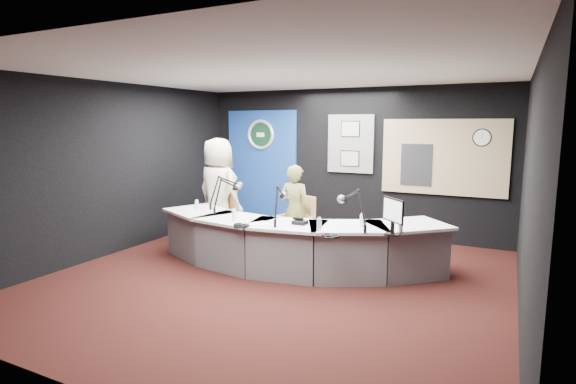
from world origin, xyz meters
The scene contains 33 objects.
ground centered at (0.00, 0.00, 0.00)m, with size 6.00×6.00×0.00m, color black.
ceiling centered at (0.00, 0.00, 2.80)m, with size 6.00×6.00×0.02m, color silver.
wall_back centered at (0.00, 3.00, 1.40)m, with size 6.00×0.02×2.80m, color black.
wall_front centered at (0.00, -3.00, 1.40)m, with size 6.00×0.02×2.80m, color black.
wall_left centered at (-3.00, 0.00, 1.40)m, with size 0.02×6.00×2.80m, color black.
wall_right centered at (3.00, 0.00, 1.40)m, with size 0.02×6.00×2.80m, color black.
broadcast_desk centered at (-0.05, 0.55, 0.38)m, with size 4.50×1.90×0.75m, color silver, non-canonical shape.
backdrop_panel centered at (-1.90, 2.97, 1.25)m, with size 1.60×0.05×2.30m, color navy.
agency_seal centered at (-1.90, 2.93, 1.90)m, with size 0.63×0.63×0.07m, color silver.
seal_center centered at (-1.90, 2.94, 1.90)m, with size 0.48×0.48×0.01m, color black.
pinboard centered at (0.05, 2.97, 1.75)m, with size 0.90×0.04×1.10m, color slate.
framed_photo_upper centered at (0.05, 2.94, 2.03)m, with size 0.34×0.02×0.27m, color gray.
framed_photo_lower centered at (0.05, 2.94, 1.47)m, with size 0.34×0.02×0.27m, color gray.
booth_window_frame centered at (1.75, 2.97, 1.55)m, with size 2.12×0.06×1.32m, color #9F8863.
booth_glow centered at (1.75, 2.96, 1.55)m, with size 2.00×0.02×1.20m, color beige.
equipment_rack centered at (1.30, 2.94, 1.40)m, with size 0.55×0.02×0.75m, color black.
wall_clock centered at (2.35, 2.94, 1.90)m, with size 0.28×0.28×0.01m, color white.
armchair_left centered at (-1.78, 1.22, 0.53)m, with size 0.59×0.59×1.05m, color tan, non-canonical shape.
armchair_right centered at (-0.27, 1.19, 0.44)m, with size 0.50×0.50×0.88m, color tan, non-canonical shape.
draped_jacket centered at (-1.92, 1.44, 0.62)m, with size 0.50×0.10×0.70m, color slate.
person_man centered at (-1.78, 1.22, 0.94)m, with size 0.92×0.60×1.88m, color beige.
person_woman centered at (-0.27, 1.19, 0.74)m, with size 0.54×0.35×1.48m, color olive.
computer_monitor centered at (1.54, 0.23, 1.07)m, with size 0.44×0.03×0.30m, color black.
desk_phone centered at (0.25, 0.27, 0.78)m, with size 0.19×0.15×0.05m, color black.
headphones_near centered at (0.89, -0.20, 0.77)m, with size 0.22×0.22×0.04m, color black.
headphones_far centered at (-0.41, -0.20, 0.77)m, with size 0.24×0.24×0.04m, color black.
paper_stack centered at (-1.70, 0.41, 0.75)m, with size 0.19×0.27×0.00m, color white.
notepad centered at (-0.28, 0.05, 0.75)m, with size 0.21×0.29×0.00m, color white.
boom_mic_a centered at (-1.41, 0.89, 1.05)m, with size 0.30×0.71×0.60m, color black, non-canonical shape.
boom_mic_b centered at (-1.18, 0.59, 1.05)m, with size 0.16×0.74×0.60m, color black, non-canonical shape.
boom_mic_c centered at (-0.06, 0.25, 1.05)m, with size 0.30×0.71×0.60m, color black, non-canonical shape.
boom_mic_d centered at (0.96, 0.41, 1.05)m, with size 0.59×0.52×0.60m, color black, non-canonical shape.
water_bottles centered at (-0.02, 0.29, 0.84)m, with size 3.29×0.57×0.18m, color silver, non-canonical shape.
Camera 1 is at (2.81, -5.24, 2.13)m, focal length 28.00 mm.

